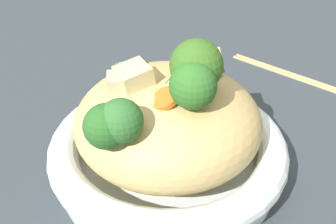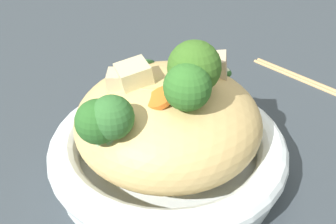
% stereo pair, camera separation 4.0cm
% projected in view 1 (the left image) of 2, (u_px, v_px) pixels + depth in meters
% --- Properties ---
extents(ground_plane, '(3.00, 3.00, 0.00)m').
position_uv_depth(ground_plane, '(168.00, 168.00, 0.44)').
color(ground_plane, '#333B41').
extents(serving_bowl, '(0.27, 0.27, 0.05)m').
position_uv_depth(serving_bowl, '(168.00, 150.00, 0.43)').
color(serving_bowl, white).
rests_on(serving_bowl, ground_plane).
extents(noodle_heap, '(0.20, 0.20, 0.10)m').
position_uv_depth(noodle_heap, '(168.00, 120.00, 0.40)').
color(noodle_heap, tan).
rests_on(noodle_heap, serving_bowl).
extents(broccoli_florets, '(0.11, 0.15, 0.09)m').
position_uv_depth(broccoli_florets, '(171.00, 87.00, 0.34)').
color(broccoli_florets, '#9CBB7C').
rests_on(broccoli_florets, serving_bowl).
extents(carrot_coins, '(0.08, 0.10, 0.03)m').
position_uv_depth(carrot_coins, '(149.00, 87.00, 0.37)').
color(carrot_coins, orange).
rests_on(carrot_coins, serving_bowl).
extents(zucchini_slices, '(0.13, 0.14, 0.04)m').
position_uv_depth(zucchini_slices, '(172.00, 70.00, 0.41)').
color(zucchini_slices, beige).
rests_on(zucchini_slices, serving_bowl).
extents(chicken_chunks, '(0.08, 0.13, 0.04)m').
position_uv_depth(chicken_chunks, '(166.00, 74.00, 0.39)').
color(chicken_chunks, '#CAB18A').
rests_on(chicken_chunks, serving_bowl).
extents(chopsticks_pair, '(0.19, 0.17, 0.01)m').
position_uv_depth(chopsticks_pair, '(294.00, 75.00, 0.63)').
color(chopsticks_pair, tan).
rests_on(chopsticks_pair, ground_plane).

